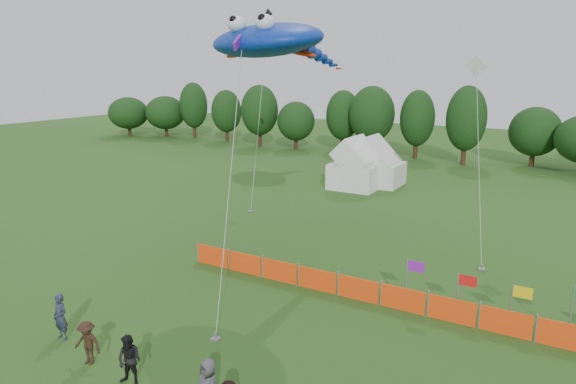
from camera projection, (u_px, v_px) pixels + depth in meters
The scene contains 11 objects.
treeline at pixel (494, 125), 51.97m from camera, with size 104.57×8.78×8.36m.
tent_left at pixel (356, 168), 42.77m from camera, with size 3.91×3.91×3.45m.
tent_right at pixel (376, 166), 44.12m from camera, with size 4.52×3.61×3.19m.
barrier_fence at pixel (403, 299), 21.34m from camera, with size 21.90×0.06×1.00m.
flag_row at pixel (517, 299), 19.25m from camera, with size 8.73×0.63×2.29m.
spectator_a at pixel (60, 317), 18.99m from camera, with size 0.65×0.43×1.78m, color #272B42.
spectator_b at pixel (129, 360), 16.28m from camera, with size 0.82×0.64×1.68m, color black.
spectator_c at pixel (87, 343), 17.42m from camera, with size 1.00×0.58×1.55m, color black.
stingray_kite at pixel (272, 41), 24.26m from camera, with size 7.10×15.70×12.20m.
small_kite_white at pixel (478, 114), 28.16m from camera, with size 2.92×5.88×10.61m.
small_kite_dark at pixel (262, 92), 38.99m from camera, with size 4.09×8.42×14.48m.
Camera 1 is at (9.67, -10.64, 9.90)m, focal length 32.00 mm.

